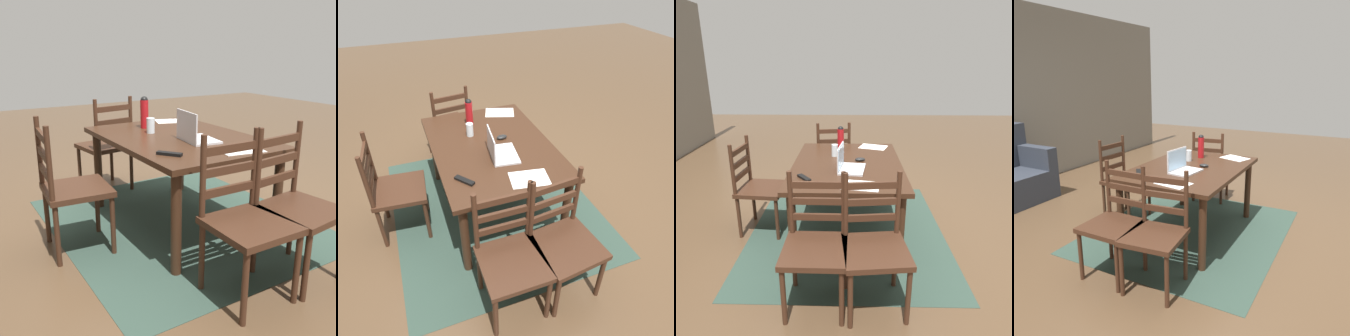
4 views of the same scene
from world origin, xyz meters
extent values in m
plane|color=brown|center=(0.00, 0.00, 0.00)|extent=(14.00, 14.00, 0.00)
cube|color=#2D4238|center=(0.00, 0.00, 0.00)|extent=(2.17, 1.94, 0.01)
cube|color=#382114|center=(0.00, 0.00, 0.71)|extent=(1.46, 1.03, 0.04)
cylinder|color=#382114|center=(-0.65, -0.44, 0.35)|extent=(0.07, 0.07, 0.69)
cylinder|color=#382114|center=(0.65, -0.44, 0.35)|extent=(0.07, 0.07, 0.69)
cylinder|color=#382114|center=(-0.65, 0.44, 0.35)|extent=(0.07, 0.07, 0.69)
cylinder|color=#382114|center=(0.65, 0.44, 0.35)|extent=(0.07, 0.07, 0.69)
cube|color=#3D2316|center=(1.06, 0.21, 0.45)|extent=(0.50, 0.50, 0.04)
cylinder|color=#3D2316|center=(1.22, 0.42, 0.21)|extent=(0.04, 0.04, 0.43)
cylinder|color=#3D2316|center=(1.28, 0.05, 0.21)|extent=(0.04, 0.04, 0.43)
cylinder|color=#3D2316|center=(0.85, 0.37, 0.21)|extent=(0.04, 0.04, 0.43)
cylinder|color=#3D2316|center=(0.90, -0.01, 0.21)|extent=(0.04, 0.04, 0.43)
cylinder|color=#3D2316|center=(0.84, 0.37, 0.70)|extent=(0.04, 0.04, 0.50)
cylinder|color=#3D2316|center=(0.89, -0.01, 0.70)|extent=(0.04, 0.04, 0.50)
cube|color=#3D2316|center=(0.86, 0.18, 0.60)|extent=(0.08, 0.36, 0.05)
cube|color=#3D2316|center=(0.86, 0.18, 0.72)|extent=(0.08, 0.36, 0.05)
cube|color=#3D2316|center=(0.86, 0.18, 0.85)|extent=(0.08, 0.36, 0.05)
cube|color=#3D2316|center=(0.00, 0.85, 0.45)|extent=(0.48, 0.48, 0.04)
cylinder|color=#3D2316|center=(0.17, 0.64, 0.21)|extent=(0.04, 0.04, 0.43)
cylinder|color=#3D2316|center=(-0.21, 0.67, 0.21)|extent=(0.04, 0.04, 0.43)
cylinder|color=#3D2316|center=(0.21, 1.02, 0.21)|extent=(0.04, 0.04, 0.43)
cylinder|color=#3D2316|center=(-0.17, 1.05, 0.21)|extent=(0.04, 0.04, 0.43)
cylinder|color=#3D2316|center=(0.21, 1.03, 0.70)|extent=(0.04, 0.04, 0.50)
cylinder|color=#3D2316|center=(-0.17, 1.06, 0.70)|extent=(0.04, 0.04, 0.50)
cube|color=#3D2316|center=(0.02, 1.05, 0.60)|extent=(0.36, 0.05, 0.05)
cube|color=#3D2316|center=(0.02, 1.05, 0.72)|extent=(0.36, 0.05, 0.05)
cube|color=#3D2316|center=(0.02, 1.05, 0.85)|extent=(0.36, 0.05, 0.05)
cube|color=#3D2316|center=(-1.06, -0.21, 0.45)|extent=(0.48, 0.48, 0.04)
cylinder|color=#3D2316|center=(-1.23, -0.42, 0.21)|extent=(0.04, 0.04, 0.43)
cylinder|color=#3D2316|center=(-1.27, -0.04, 0.21)|extent=(0.04, 0.04, 0.43)
cylinder|color=#3D2316|center=(-0.85, -0.38, 0.21)|extent=(0.04, 0.04, 0.43)
cylinder|color=#3D2316|center=(-0.89, 0.00, 0.21)|extent=(0.04, 0.04, 0.43)
cylinder|color=#3D2316|center=(-0.84, -0.38, 0.70)|extent=(0.04, 0.04, 0.50)
cylinder|color=#3D2316|center=(-0.88, 0.00, 0.70)|extent=(0.04, 0.04, 0.50)
cube|color=#3D2316|center=(-0.86, -0.19, 0.60)|extent=(0.06, 0.36, 0.05)
cube|color=#3D2316|center=(-0.86, -0.19, 0.72)|extent=(0.06, 0.36, 0.05)
cube|color=#3D2316|center=(-0.86, -0.19, 0.85)|extent=(0.06, 0.36, 0.05)
cube|color=#3D2316|center=(-1.06, 0.21, 0.45)|extent=(0.44, 0.44, 0.04)
cylinder|color=#3D2316|center=(-1.25, 0.02, 0.21)|extent=(0.04, 0.04, 0.43)
cylinder|color=#3D2316|center=(-1.25, 0.40, 0.21)|extent=(0.04, 0.04, 0.43)
cylinder|color=#3D2316|center=(-0.87, 0.01, 0.21)|extent=(0.04, 0.04, 0.43)
cylinder|color=#3D2316|center=(-0.87, 0.39, 0.21)|extent=(0.04, 0.04, 0.43)
cylinder|color=#3D2316|center=(-0.86, 0.01, 0.70)|extent=(0.04, 0.04, 0.50)
cylinder|color=#3D2316|center=(-0.86, 0.39, 0.70)|extent=(0.04, 0.04, 0.50)
cube|color=#3D2316|center=(-0.86, 0.20, 0.60)|extent=(0.03, 0.36, 0.05)
cube|color=#3D2316|center=(-0.86, 0.20, 0.72)|extent=(0.03, 0.36, 0.05)
cube|color=#3D2316|center=(-0.86, 0.20, 0.85)|extent=(0.03, 0.36, 0.05)
cube|color=silver|center=(-0.20, -0.05, 0.74)|extent=(0.35, 0.26, 0.02)
cube|color=silver|center=(-0.19, 0.06, 0.85)|extent=(0.32, 0.05, 0.21)
cube|color=#A5CCEA|center=(-0.19, 0.05, 0.85)|extent=(0.29, 0.04, 0.19)
cylinder|color=#A81419|center=(0.43, 0.08, 0.85)|extent=(0.07, 0.07, 0.24)
sphere|color=black|center=(0.43, 0.08, 0.97)|extent=(0.06, 0.06, 0.06)
cylinder|color=silver|center=(0.22, 0.13, 0.79)|extent=(0.07, 0.07, 0.12)
ellipsoid|color=black|center=(0.06, -0.12, 0.75)|extent=(0.07, 0.11, 0.03)
cube|color=black|center=(-0.44, 0.36, 0.74)|extent=(0.16, 0.14, 0.02)
cube|color=white|center=(-0.58, -0.12, 0.73)|extent=(0.26, 0.33, 0.00)
cube|color=white|center=(0.58, -0.29, 0.73)|extent=(0.30, 0.35, 0.00)
camera|label=1|loc=(-2.53, 1.63, 1.41)|focal=42.02mm
camera|label=2|loc=(-2.30, 0.72, 2.20)|focal=33.60mm
camera|label=3|loc=(-2.92, -0.04, 1.69)|focal=34.03mm
camera|label=4|loc=(-3.11, -1.52, 1.68)|focal=36.50mm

